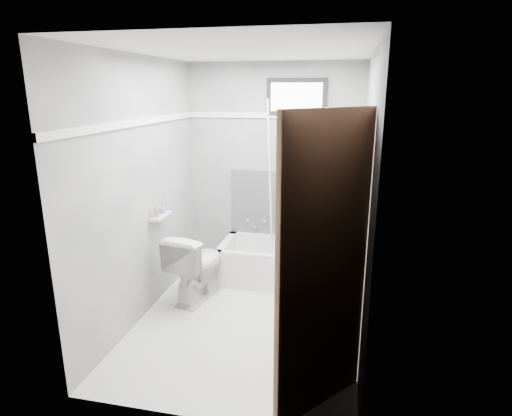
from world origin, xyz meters
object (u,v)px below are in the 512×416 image
(bathtub, at_px, (287,263))
(soap_bottle_b, at_px, (162,208))
(office_chair, at_px, (317,229))
(door, at_px, (366,295))
(soap_bottle_a, at_px, (156,212))
(toilet, at_px, (197,266))

(bathtub, bearing_deg, soap_bottle_b, -150.98)
(office_chair, xyz_separation_m, soap_bottle_b, (-1.49, -0.70, 0.34))
(door, height_order, soap_bottle_b, door)
(bathtub, height_order, office_chair, office_chair)
(office_chair, bearing_deg, door, -52.70)
(soap_bottle_a, relative_size, soap_bottle_b, 1.21)
(toilet, bearing_deg, office_chair, -140.33)
(office_chair, height_order, toilet, office_chair)
(bathtub, bearing_deg, office_chair, 8.87)
(toilet, xyz_separation_m, door, (1.60, -1.61, 0.64))
(door, bearing_deg, soap_bottle_a, 143.50)
(soap_bottle_b, bearing_deg, office_chair, 25.13)
(office_chair, xyz_separation_m, soap_bottle_a, (-1.49, -0.84, 0.35))
(bathtub, height_order, soap_bottle_b, soap_bottle_b)
(office_chair, distance_m, soap_bottle_a, 1.75)
(door, distance_m, soap_bottle_b, 2.47)
(door, xyz_separation_m, soap_bottle_a, (-1.92, 1.42, -0.03))
(door, relative_size, soap_bottle_b, 21.58)
(bathtub, xyz_separation_m, soap_bottle_a, (-1.17, -0.79, 0.76))
(bathtub, distance_m, office_chair, 0.52)
(soap_bottle_a, xyz_separation_m, soap_bottle_b, (0.00, 0.14, -0.01))
(bathtub, xyz_separation_m, toilet, (-0.85, -0.60, 0.15))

